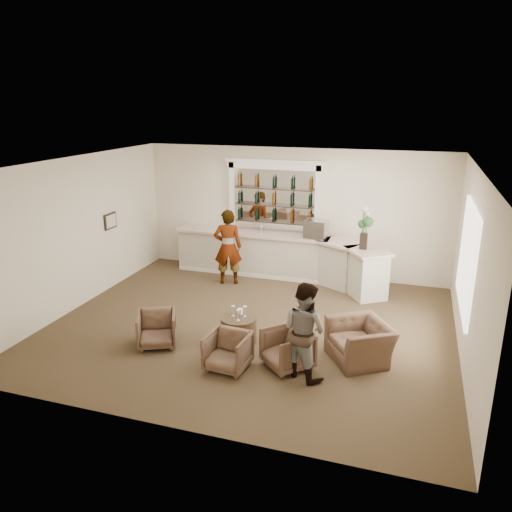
{
  "coord_description": "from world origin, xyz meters",
  "views": [
    {
      "loc": [
        2.98,
        -8.85,
        4.44
      ],
      "look_at": [
        -0.18,
        0.9,
        1.22
      ],
      "focal_mm": 35.0,
      "sensor_mm": 36.0,
      "label": 1
    }
  ],
  "objects": [
    {
      "name": "ground",
      "position": [
        0.0,
        0.0,
        0.0
      ],
      "size": [
        8.0,
        8.0,
        0.0
      ],
      "primitive_type": "plane",
      "color": "brown",
      "rests_on": "ground"
    },
    {
      "name": "room_shell",
      "position": [
        0.16,
        0.71,
        2.34
      ],
      "size": [
        8.04,
        7.02,
        3.32
      ],
      "color": "#F0E3C7",
      "rests_on": "ground"
    },
    {
      "name": "bar_counter",
      "position": [
        -0.16,
        3.0,
        0.57
      ],
      "size": [
        5.72,
        1.8,
        1.14
      ],
      "color": "beige",
      "rests_on": "ground"
    },
    {
      "name": "back_bar_alcove",
      "position": [
        -0.5,
        3.41,
        2.03
      ],
      "size": [
        2.64,
        0.25,
        3.0
      ],
      "color": "white",
      "rests_on": "ground"
    },
    {
      "name": "cocktail_table",
      "position": [
        -0.0,
        -0.72,
        0.25
      ],
      "size": [
        0.69,
        0.69,
        0.5
      ],
      "primitive_type": "cylinder",
      "color": "#49351F",
      "rests_on": "ground"
    },
    {
      "name": "sommelier",
      "position": [
        -1.34,
        2.21,
        0.95
      ],
      "size": [
        0.8,
        0.66,
        1.9
      ],
      "primitive_type": "imported",
      "rotation": [
        0.0,
        0.0,
        3.47
      ],
      "color": "gray",
      "rests_on": "ground"
    },
    {
      "name": "guest",
      "position": [
        1.45,
        -1.54,
        0.83
      ],
      "size": [
        1.01,
        0.94,
        1.66
      ],
      "primitive_type": "imported",
      "rotation": [
        0.0,
        0.0,
        2.63
      ],
      "color": "gray",
      "rests_on": "ground"
    },
    {
      "name": "armchair_left",
      "position": [
        -1.42,
        -1.33,
        0.33
      ],
      "size": [
        0.95,
        0.96,
        0.66
      ],
      "primitive_type": "imported",
      "rotation": [
        0.0,
        0.0,
        0.46
      ],
      "color": "brown",
      "rests_on": "ground"
    },
    {
      "name": "armchair_center",
      "position": [
        0.16,
        -1.72,
        0.32
      ],
      "size": [
        0.75,
        0.77,
        0.65
      ],
      "primitive_type": "imported",
      "rotation": [
        0.0,
        0.0,
        -0.08
      ],
      "color": "brown",
      "rests_on": "ground"
    },
    {
      "name": "armchair_right",
      "position": [
        1.12,
        -1.36,
        0.34
      ],
      "size": [
        1.05,
        1.05,
        0.68
      ],
      "primitive_type": "imported",
      "rotation": [
        0.0,
        0.0,
        -0.77
      ],
      "color": "brown",
      "rests_on": "ground"
    },
    {
      "name": "armchair_far",
      "position": [
        2.28,
        -0.72,
        0.35
      ],
      "size": [
        1.38,
        1.42,
        0.7
      ],
      "primitive_type": "imported",
      "rotation": [
        0.0,
        0.0,
        -0.99
      ],
      "color": "brown",
      "rests_on": "ground"
    },
    {
      "name": "espresso_machine",
      "position": [
        0.7,
        3.01,
        1.37
      ],
      "size": [
        0.57,
        0.49,
        0.47
      ],
      "primitive_type": "cube",
      "rotation": [
        0.0,
        0.0,
        -0.08
      ],
      "color": "#B1B1B6",
      "rests_on": "bar_counter"
    },
    {
      "name": "flower_vase",
      "position": [
        1.93,
        2.44,
        1.69
      ],
      "size": [
        0.26,
        0.26,
        0.99
      ],
      "color": "black",
      "rests_on": "bar_counter"
    },
    {
      "name": "wine_glass_bar_left",
      "position": [
        -0.72,
        3.02,
        1.25
      ],
      "size": [
        0.07,
        0.07,
        0.21
      ],
      "primitive_type": null,
      "color": "white",
      "rests_on": "bar_counter"
    },
    {
      "name": "wine_glass_bar_right",
      "position": [
        0.55,
        3.05,
        1.25
      ],
      "size": [
        0.07,
        0.07,
        0.21
      ],
      "primitive_type": null,
      "color": "white",
      "rests_on": "bar_counter"
    },
    {
      "name": "wine_glass_tbl_a",
      "position": [
        -0.12,
        -0.69,
        0.6
      ],
      "size": [
        0.07,
        0.07,
        0.21
      ],
      "primitive_type": null,
      "color": "white",
      "rests_on": "cocktail_table"
    },
    {
      "name": "wine_glass_tbl_b",
      "position": [
        0.1,
        -0.64,
        0.6
      ],
      "size": [
        0.07,
        0.07,
        0.21
      ],
      "primitive_type": null,
      "color": "white",
      "rests_on": "cocktail_table"
    },
    {
      "name": "wine_glass_tbl_c",
      "position": [
        0.04,
        -0.85,
        0.6
      ],
      "size": [
        0.07,
        0.07,
        0.21
      ],
      "primitive_type": null,
      "color": "white",
      "rests_on": "cocktail_table"
    },
    {
      "name": "napkin_holder",
      "position": [
        -0.02,
        -0.58,
        0.56
      ],
      "size": [
        0.08,
        0.08,
        0.12
      ],
      "primitive_type": "cube",
      "color": "white",
      "rests_on": "cocktail_table"
    }
  ]
}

